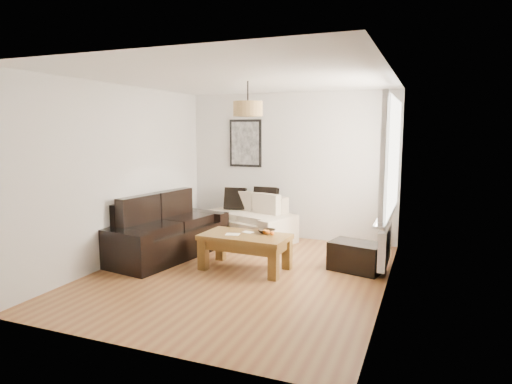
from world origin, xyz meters
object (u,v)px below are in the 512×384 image
at_px(ottoman, 356,256).
at_px(sofa_leather, 166,228).
at_px(loveseat_cream, 249,219).
at_px(coffee_table, 245,252).

bearing_deg(ottoman, sofa_leather, -173.31).
bearing_deg(loveseat_cream, sofa_leather, -102.11).
relative_size(sofa_leather, ottoman, 2.89).
height_order(loveseat_cream, sofa_leather, sofa_leather).
relative_size(sofa_leather, coffee_table, 1.67).
relative_size(loveseat_cream, coffee_table, 1.28).
bearing_deg(coffee_table, sofa_leather, 172.96).
bearing_deg(ottoman, loveseat_cream, 152.95).
height_order(sofa_leather, coffee_table, sofa_leather).
bearing_deg(ottoman, coffee_table, -160.67).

